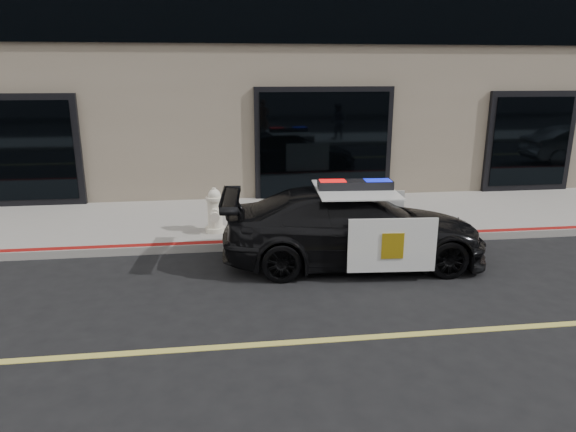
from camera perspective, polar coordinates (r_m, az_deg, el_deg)
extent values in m
plane|color=black|center=(7.37, 22.75, -11.46)|extent=(120.00, 120.00, 0.00)
cube|color=gray|center=(11.84, 10.25, 0.09)|extent=(60.00, 3.50, 0.15)
imported|color=black|center=(8.86, 7.29, -1.23)|extent=(2.46, 4.74, 1.30)
cube|color=white|center=(8.09, 11.51, -3.23)|extent=(1.39, 0.13, 0.87)
cube|color=white|center=(9.83, 8.79, 0.28)|extent=(1.39, 0.13, 0.87)
cube|color=white|center=(8.69, 7.44, 2.95)|extent=(1.41, 1.65, 0.02)
cube|color=gold|center=(8.07, 11.56, -3.29)|extent=(0.35, 0.04, 0.41)
cube|color=black|center=(8.67, 7.46, 3.43)|extent=(1.27, 0.41, 0.15)
cube|color=red|center=(8.61, 4.98, 3.49)|extent=(0.45, 0.31, 0.14)
cube|color=#0C19CC|center=(8.75, 9.91, 3.51)|extent=(0.45, 0.31, 0.14)
cylinder|color=white|center=(10.32, -8.06, -1.46)|extent=(0.40, 0.40, 0.09)
cylinder|color=white|center=(10.23, -8.12, 0.27)|extent=(0.29, 0.29, 0.56)
cylinder|color=white|center=(10.15, -8.19, 1.91)|extent=(0.35, 0.35, 0.07)
sphere|color=white|center=(10.13, -8.20, 2.28)|extent=(0.26, 0.26, 0.26)
cylinder|color=white|center=(10.11, -8.23, 2.89)|extent=(0.08, 0.08, 0.08)
cylinder|color=white|center=(10.39, -8.14, 0.97)|extent=(0.14, 0.13, 0.14)
cylinder|color=white|center=(10.02, -8.15, 0.42)|extent=(0.14, 0.13, 0.14)
cylinder|color=white|center=(10.01, -8.13, -0.06)|extent=(0.19, 0.16, 0.19)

